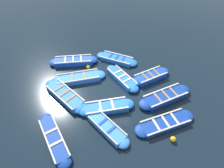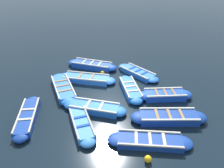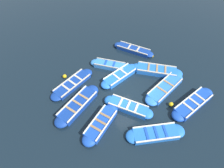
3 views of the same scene
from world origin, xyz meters
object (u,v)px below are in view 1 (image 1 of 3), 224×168
Objects in this scene: boat_drifting at (79,78)px; boat_stern_in at (150,76)px; boat_alongside at (117,59)px; buoy_orange_near at (173,139)px; boat_outer_left at (65,95)px; boat_tucked at (107,127)px; boat_bow_out at (54,138)px; buoy_yellow_far at (45,116)px; buoy_white_drifting at (88,67)px; boat_far_corner at (106,107)px; boat_outer_right at (122,78)px; boat_near_quay at (165,123)px; boat_broadside at (165,97)px; boat_centre at (74,61)px.

boat_stern_in is (-0.06, -5.33, 0.03)m from boat_drifting.
buoy_orange_near is at bearing -160.08° from boat_alongside.
boat_tucked is (-2.54, -2.76, -0.02)m from boat_outer_left.
boat_bow_out is 1.77m from buoy_yellow_far.
buoy_white_drifting is at bearing -27.36° from buoy_yellow_far.
buoy_yellow_far is (-0.46, 3.71, -0.06)m from boat_far_corner.
boat_far_corner is at bearing -161.03° from buoy_white_drifting.
boat_near_quay is at bearing -150.31° from boat_outer_right.
boat_broadside is at bearing -68.15° from boat_bow_out.
boat_stern_in is at bearing -87.88° from boat_outer_right.
boat_tucked is 0.81× the size of boat_far_corner.
boat_far_corner is 0.91× the size of boat_centre.
buoy_yellow_far is (-3.11, 4.88, -0.07)m from boat_outer_right.
boat_drifting is at bearing 127.33° from boat_alongside.
boat_near_quay is at bearing 165.74° from boat_broadside.
boat_stern_in reaches higher than buoy_orange_near.
boat_outer_left reaches higher than boat_bow_out.
boat_outer_left is at bearing 177.97° from boat_centre.
boat_near_quay is (-2.36, -6.15, -0.04)m from boat_outer_left.
boat_far_corner reaches higher than buoy_yellow_far.
boat_bow_out is 12.00× the size of buoy_white_drifting.
buoy_yellow_far is at bearing 97.11° from boat_far_corner.
boat_alongside is 6.53m from boat_tucked.
boat_centre is at bearing 70.60° from boat_stern_in.
boat_drifting is at bearing 47.84° from buoy_orange_near.
boat_centre is 9.43m from buoy_orange_near.
boat_near_quay reaches higher than buoy_orange_near.
boat_far_corner reaches higher than boat_near_quay.
boat_centre is 1.47m from buoy_white_drifting.
boat_drifting is at bearing 36.00° from boat_far_corner.
boat_broadside reaches higher than boat_centre.
boat_alongside is 12.06× the size of buoy_white_drifting.
boat_alongside reaches higher than buoy_yellow_far.
boat_alongside is 5.38m from boat_outer_left.
boat_near_quay is 1.17× the size of boat_stern_in.
boat_broadside reaches higher than boat_outer_left.
boat_drifting is (4.22, 2.03, 0.01)m from boat_tucked.
boat_far_corner reaches higher than buoy_orange_near.
boat_stern_in is at bearing 1.25° from boat_near_quay.
boat_bow_out reaches higher than buoy_white_drifting.
boat_near_quay is (-6.29, -2.47, -0.01)m from boat_alongside.
buoy_white_drifting is (6.05, -1.48, -0.02)m from boat_bow_out.
boat_alongside is at bearing -52.67° from boat_drifting.
boat_far_corner is 0.88× the size of boat_drifting.
boat_outer_right is at bearing -57.51° from buoy_yellow_far.
boat_centre is 12.87× the size of buoy_orange_near.
boat_outer_left is (-3.93, 3.68, 0.04)m from boat_alongside.
boat_centre reaches higher than boat_alongside.
boat_centre reaches higher than buoy_white_drifting.
boat_stern_in reaches higher than boat_outer_left.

